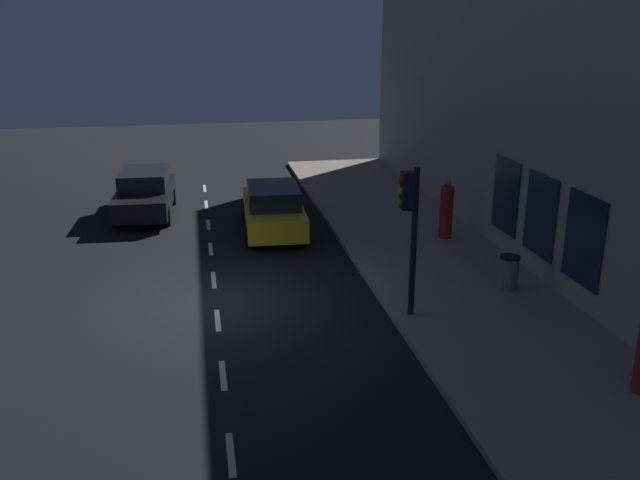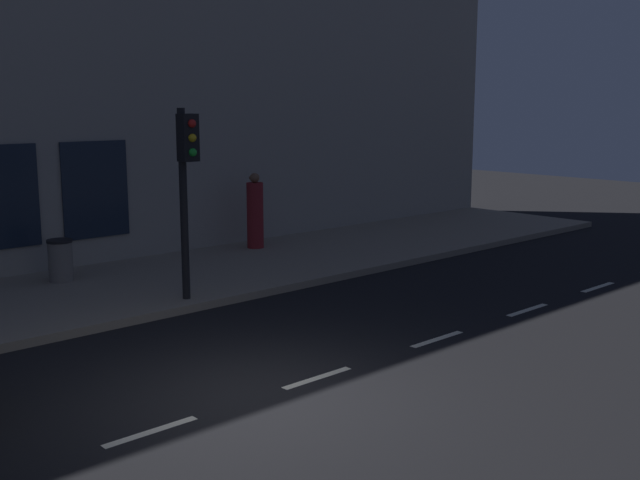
# 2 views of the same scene
# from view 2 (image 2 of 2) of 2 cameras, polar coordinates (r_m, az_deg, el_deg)

# --- Properties ---
(ground_plane) EXTENTS (60.00, 60.00, 0.00)m
(ground_plane) POSITION_cam_2_polar(r_m,az_deg,el_deg) (10.18, -4.42, -11.44)
(ground_plane) COLOR black
(sidewalk) EXTENTS (4.50, 32.00, 0.15)m
(sidewalk) POSITION_cam_2_polar(r_m,az_deg,el_deg) (15.34, -19.10, -4.25)
(sidewalk) COLOR gray
(sidewalk) RESTS_ON ground
(lane_centre_line) EXTENTS (0.12, 27.20, 0.01)m
(lane_centre_line) POSITION_cam_2_polar(r_m,az_deg,el_deg) (10.78, -0.18, -10.13)
(lane_centre_line) COLOR beige
(lane_centre_line) RESTS_ON ground
(traffic_light) EXTENTS (0.49, 0.32, 3.49)m
(traffic_light) POSITION_cam_2_polar(r_m,az_deg,el_deg) (14.08, -9.85, 5.12)
(traffic_light) COLOR black
(traffic_light) RESTS_ON sidewalk
(pedestrian_1) EXTENTS (0.58, 0.58, 1.87)m
(pedestrian_1) POSITION_cam_2_polar(r_m,az_deg,el_deg) (19.27, -4.81, 1.96)
(pedestrian_1) COLOR maroon
(pedestrian_1) RESTS_ON sidewalk
(trash_bin) EXTENTS (0.51, 0.51, 0.86)m
(trash_bin) POSITION_cam_2_polar(r_m,az_deg,el_deg) (16.51, -18.60, -1.42)
(trash_bin) COLOR slate
(trash_bin) RESTS_ON sidewalk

